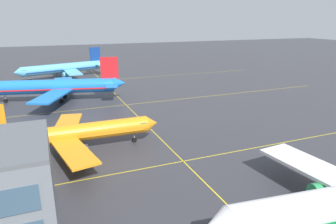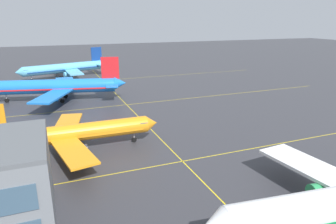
# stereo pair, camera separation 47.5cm
# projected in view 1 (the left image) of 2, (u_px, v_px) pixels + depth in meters

# --- Properties ---
(airliner_second_row) EXTENTS (32.79, 28.38, 10.22)m
(airliner_second_row) POSITION_uv_depth(u_px,v_px,m) (72.00, 134.00, 56.10)
(airliner_second_row) COLOR orange
(airliner_second_row) RESTS_ON ground
(airliner_third_row) EXTENTS (41.20, 35.05, 12.94)m
(airliner_third_row) POSITION_uv_depth(u_px,v_px,m) (56.00, 87.00, 90.56)
(airliner_third_row) COLOR blue
(airliner_third_row) RESTS_ON ground
(airliner_far_left_stand) EXTENTS (37.61, 32.08, 11.89)m
(airliner_far_left_stand) POSITION_uv_depth(u_px,v_px,m) (64.00, 68.00, 126.65)
(airliner_far_left_stand) COLOR #5BB7E5
(airliner_far_left_stand) RESTS_ON ground
(taxiway_markings) EXTENTS (139.24, 172.70, 0.01)m
(taxiway_markings) POSITION_uv_depth(u_px,v_px,m) (148.00, 126.00, 70.36)
(taxiway_markings) COLOR yellow
(taxiway_markings) RESTS_ON ground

